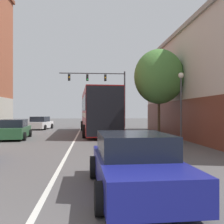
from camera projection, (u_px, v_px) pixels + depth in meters
name	position (u px, v px, depth m)	size (l,w,h in m)	color
lane_center_line	(75.00, 139.00, 18.74)	(0.14, 46.45, 0.01)	silver
bus	(98.00, 110.00, 23.46)	(3.35, 12.81, 3.72)	maroon
hatchback_foreground	(135.00, 163.00, 6.35)	(2.20, 4.48, 1.37)	navy
parked_car_left_near	(41.00, 123.00, 29.34)	(2.39, 4.54, 1.42)	silver
parked_car_left_mid	(13.00, 130.00, 18.65)	(2.41, 4.66, 1.40)	#285633
traffic_signal_gantry	(104.00, 86.00, 32.15)	(8.10, 0.36, 6.97)	#333338
street_lamp	(181.00, 100.00, 15.91)	(0.34, 0.34, 4.32)	#47474C
street_tree_near	(159.00, 77.00, 18.76)	(3.57, 3.21, 6.43)	#4C3823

